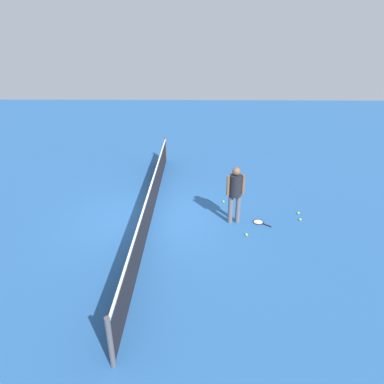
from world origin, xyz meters
name	(u,v)px	position (x,y,z in m)	size (l,w,h in m)	color
ground_plane	(152,217)	(0.00, 0.00, 0.00)	(40.00, 40.00, 0.00)	#265693
court_net	(151,202)	(0.00, 0.00, 0.50)	(10.09, 0.09, 1.07)	#4C4C51
player_near_side	(235,191)	(-0.25, -2.42, 1.01)	(0.39, 0.53, 1.70)	#595960
tennis_racket_near_player	(259,222)	(-0.27, -3.17, 0.01)	(0.51, 0.55, 0.03)	black
tennis_ball_near_player	(246,235)	(-0.98, -2.70, 0.03)	(0.07, 0.07, 0.07)	#C6E033
tennis_ball_by_net	(223,202)	(1.01, -2.21, 0.03)	(0.07, 0.07, 0.07)	#C6E033
tennis_ball_midcourt	(298,213)	(0.27, -4.44, 0.03)	(0.07, 0.07, 0.07)	#C6E033
tennis_ball_baseline	(300,220)	(-0.13, -4.39, 0.03)	(0.07, 0.07, 0.07)	#C6E033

